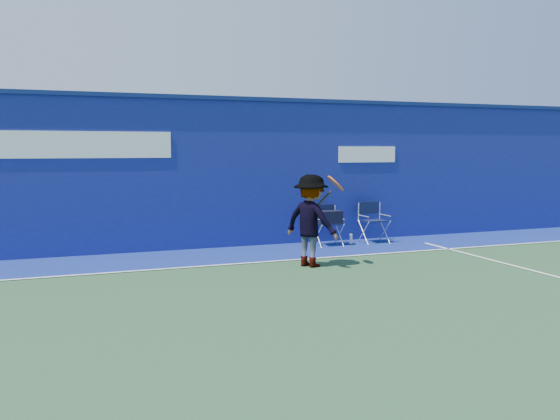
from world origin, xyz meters
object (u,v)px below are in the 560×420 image
object	(u,v)px
directors_chair_left	(328,228)
tennis_player	(311,221)
directors_chair_right	(374,230)
water_bottle	(351,239)

from	to	relation	value
directors_chair_left	tennis_player	world-z (taller)	tennis_player
directors_chair_left	tennis_player	bearing A→B (deg)	-122.68
directors_chair_left	tennis_player	xyz separation A→B (m)	(-1.21, -1.88, 0.43)
directors_chair_right	water_bottle	distance (m)	0.58
directors_chair_left	water_bottle	size ratio (longest dim) A/B	4.00
directors_chair_right	tennis_player	xyz separation A→B (m)	(-2.31, -1.91, 0.52)
water_bottle	tennis_player	xyz separation A→B (m)	(-1.76, -1.91, 0.69)
directors_chair_right	tennis_player	distance (m)	3.04
directors_chair_left	directors_chair_right	bearing A→B (deg)	1.41
directors_chair_right	tennis_player	size ratio (longest dim) A/B	0.55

